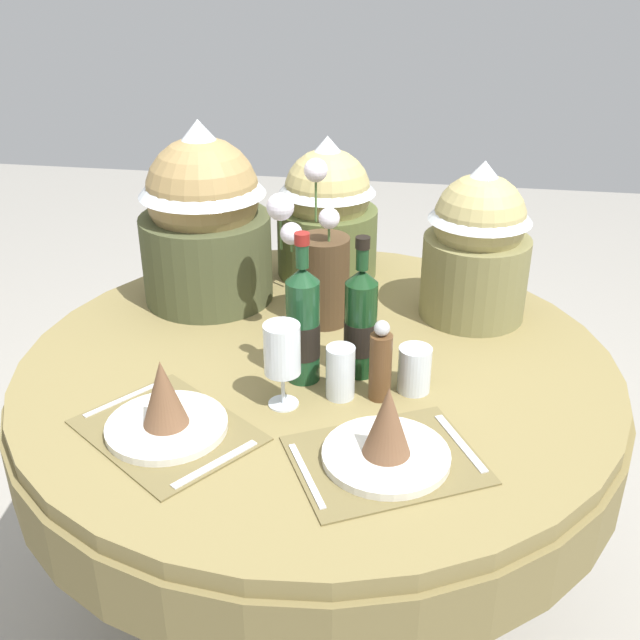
# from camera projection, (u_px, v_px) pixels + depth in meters

# --- Properties ---
(ground) EXTENTS (8.00, 8.00, 0.00)m
(ground) POSITION_uv_depth(u_px,v_px,m) (318.00, 595.00, 2.10)
(ground) COLOR #9E998E
(dining_table) EXTENTS (1.40, 1.40, 0.76)m
(dining_table) POSITION_uv_depth(u_px,v_px,m) (318.00, 404.00, 1.81)
(dining_table) COLOR olive
(dining_table) RESTS_ON ground
(place_setting_left) EXTENTS (0.43, 0.41, 0.16)m
(place_setting_left) POSITION_uv_depth(u_px,v_px,m) (165.00, 411.00, 1.47)
(place_setting_left) COLOR brown
(place_setting_left) RESTS_ON dining_table
(place_setting_right) EXTENTS (0.42, 0.39, 0.16)m
(place_setting_right) POSITION_uv_depth(u_px,v_px,m) (387.00, 440.00, 1.38)
(place_setting_right) COLOR brown
(place_setting_right) RESTS_ON dining_table
(flower_vase) EXTENTS (0.18, 0.27, 0.39)m
(flower_vase) POSITION_uv_depth(u_px,v_px,m) (320.00, 268.00, 1.85)
(flower_vase) COLOR #47331E
(flower_vase) RESTS_ON dining_table
(wine_bottle_left) EXTENTS (0.07, 0.07, 0.34)m
(wine_bottle_left) POSITION_uv_depth(u_px,v_px,m) (303.00, 325.00, 1.61)
(wine_bottle_left) COLOR #194223
(wine_bottle_left) RESTS_ON dining_table
(wine_bottle_right) EXTENTS (0.07, 0.07, 0.32)m
(wine_bottle_right) POSITION_uv_depth(u_px,v_px,m) (361.00, 323.00, 1.63)
(wine_bottle_right) COLOR #143819
(wine_bottle_right) RESTS_ON dining_table
(wine_glass_left) EXTENTS (0.08, 0.08, 0.19)m
(wine_glass_left) POSITION_uv_depth(u_px,v_px,m) (282.00, 351.00, 1.52)
(wine_glass_left) COLOR silver
(wine_glass_left) RESTS_ON dining_table
(tumbler_near_left) EXTENTS (0.07, 0.07, 0.10)m
(tumbler_near_left) POSITION_uv_depth(u_px,v_px,m) (414.00, 369.00, 1.60)
(tumbler_near_left) COLOR silver
(tumbler_near_left) RESTS_ON dining_table
(tumbler_mid) EXTENTS (0.06, 0.06, 0.12)m
(tumbler_mid) POSITION_uv_depth(u_px,v_px,m) (340.00, 372.00, 1.58)
(tumbler_mid) COLOR silver
(tumbler_mid) RESTS_ON dining_table
(pepper_mill) EXTENTS (0.05, 0.05, 0.18)m
(pepper_mill) POSITION_uv_depth(u_px,v_px,m) (380.00, 363.00, 1.56)
(pepper_mill) COLOR brown
(pepper_mill) RESTS_ON dining_table
(gift_tub_back_left) EXTENTS (0.34, 0.34, 0.48)m
(gift_tub_back_left) POSITION_uv_depth(u_px,v_px,m) (204.00, 209.00, 1.93)
(gift_tub_back_left) COLOR #474C2D
(gift_tub_back_left) RESTS_ON dining_table
(gift_tub_back_centre) EXTENTS (0.28, 0.28, 0.40)m
(gift_tub_back_centre) POSITION_uv_depth(u_px,v_px,m) (327.00, 204.00, 2.10)
(gift_tub_back_centre) COLOR #566033
(gift_tub_back_centre) RESTS_ON dining_table
(gift_tub_back_right) EXTENTS (0.27, 0.27, 0.40)m
(gift_tub_back_right) POSITION_uv_depth(u_px,v_px,m) (478.00, 237.00, 1.86)
(gift_tub_back_right) COLOR olive
(gift_tub_back_right) RESTS_ON dining_table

